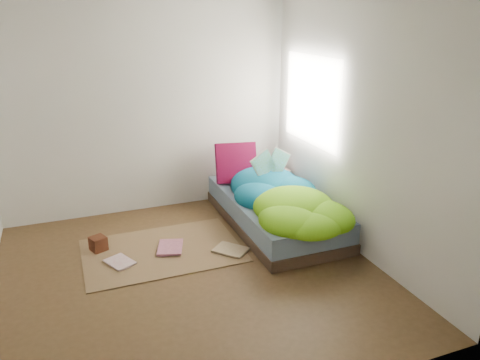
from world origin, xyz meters
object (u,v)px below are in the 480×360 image
open_book (271,154)px  floor_book_b (158,248)px  floor_book_a (111,266)px  bed (275,211)px  wooden_box (98,244)px  pillow_magenta (236,163)px

open_book → floor_book_b: bearing=-176.1°
floor_book_a → bed: bearing=-15.4°
wooden_box → open_book: bearing=2.7°
floor_book_a → floor_book_b: floor_book_b is taller
pillow_magenta → open_book: 0.60m
pillow_magenta → open_book: size_ratio=1.17×
floor_book_a → open_book: bearing=-10.8°
bed → open_book: 0.66m
pillow_magenta → floor_book_b: (-1.18, -0.80, -0.56)m
open_book → wooden_box: open_book is taller
bed → floor_book_a: (-1.91, -0.33, -0.15)m
wooden_box → floor_book_a: (0.07, -0.40, -0.06)m
open_book → bed: bearing=-104.8°
floor_book_b → wooden_box: bearing=178.1°
open_book → floor_book_a: bearing=-173.7°
floor_book_a → floor_book_b: 0.54m
pillow_magenta → wooden_box: size_ratio=3.36×
pillow_magenta → floor_book_b: 1.53m
open_book → floor_book_a: open_book is taller
pillow_magenta → floor_book_b: size_ratio=1.45×
bed → floor_book_b: size_ratio=5.84×
pillow_magenta → open_book: open_book is taller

